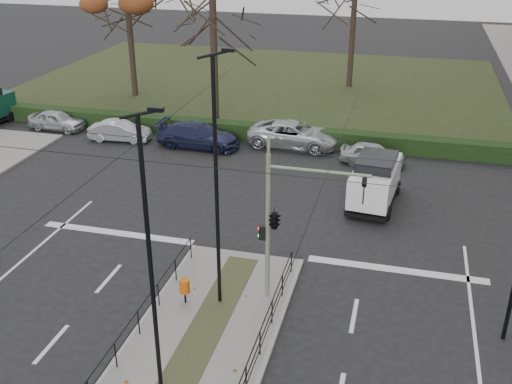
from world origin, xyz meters
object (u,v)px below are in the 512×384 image
parked_car_first (57,120)px  parked_car_fifth (373,154)px  streetlamp_median_near (151,263)px  traffic_light (277,218)px  white_van (375,179)px  bare_tree_near (213,6)px  streetlamp_median_far (217,184)px  parked_car_second (120,131)px  litter_bin (185,286)px  parked_car_fourth (294,135)px  parked_car_third (198,135)px

parked_car_first → parked_car_fifth: (20.30, -0.91, -0.02)m
streetlamp_median_near → traffic_light: bearing=68.9°
white_van → bare_tree_near: size_ratio=0.43×
white_van → streetlamp_median_near: bearing=-108.9°
streetlamp_median_far → bare_tree_near: (-6.35, 19.10, 2.96)m
parked_car_second → bare_tree_near: bearing=-55.0°
litter_bin → parked_car_fifth: 16.16m
parked_car_second → parked_car_fifth: (15.41, -0.05, -0.00)m
parked_car_fourth → bare_tree_near: 9.36m
parked_car_fourth → parked_car_second: bearing=101.1°
bare_tree_near → parked_car_fifth: size_ratio=3.02×
parked_car_third → parked_car_fourth: size_ratio=0.93×
parked_car_third → parked_car_fifth: (10.34, -0.20, -0.12)m
parked_car_fourth → parked_car_third: bearing=107.4°
bare_tree_near → parked_car_fifth: bearing=-22.0°
streetlamp_median_far → parked_car_third: streetlamp_median_far is taller
streetlamp_median_near → parked_car_second: streetlamp_median_near is taller
white_van → bare_tree_near: 15.79m
streetlamp_median_near → parked_car_fifth: bearing=77.0°
streetlamp_median_near → parked_car_first: size_ratio=2.32×
litter_bin → bare_tree_near: 21.31m
white_van → bare_tree_near: bearing=139.8°
streetlamp_median_far → parked_car_first: size_ratio=2.44×
streetlamp_median_far → parked_car_third: (-6.14, 15.04, -4.00)m
parked_car_third → parked_car_fifth: parked_car_third is taller
parked_car_third → parked_car_fifth: size_ratio=1.40×
streetlamp_median_near → parked_car_third: streetlamp_median_near is taller
parked_car_fifth → litter_bin: bearing=165.0°
white_van → streetlamp_median_far: bearing=-115.5°
litter_bin → parked_car_fifth: (5.39, 15.24, -0.20)m
litter_bin → parked_car_first: parked_car_first is taller
litter_bin → parked_car_second: bearing=123.3°
parked_car_second → streetlamp_median_far: bearing=-149.0°
streetlamp_median_near → white_van: bearing=71.1°
white_van → parked_car_fifth: size_ratio=1.30×
litter_bin → streetlamp_median_near: size_ratio=0.11×
bare_tree_near → parked_car_first: bearing=-161.0°
traffic_light → white_van: size_ratio=1.17×
traffic_light → bare_tree_near: 20.49m
litter_bin → parked_car_first: size_ratio=0.26×
traffic_light → streetlamp_median_far: (-1.84, -0.84, 1.40)m
bare_tree_near → white_van: bearing=-40.2°
traffic_light → parked_car_fourth: traffic_light is taller
streetlamp_median_far → parked_car_second: (-11.21, 14.90, -4.11)m
litter_bin → parked_car_fifth: size_ratio=0.26×
litter_bin → bare_tree_near: size_ratio=0.09×
streetlamp_median_far → parked_car_fifth: streetlamp_median_far is taller
parked_car_fourth → litter_bin: bearing=-179.6°
streetlamp_median_near → streetlamp_median_far: size_ratio=0.95×
parked_car_second → litter_bin: bearing=-152.7°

